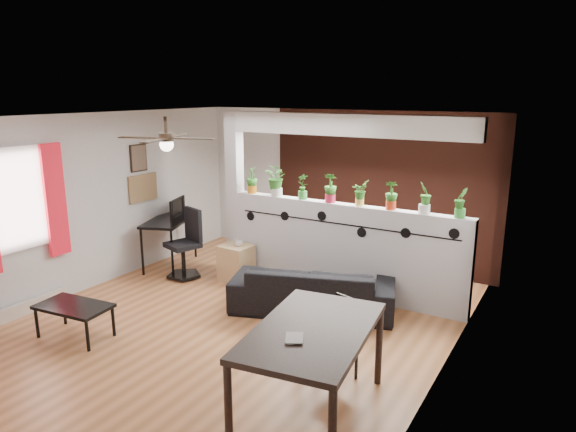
{
  "coord_description": "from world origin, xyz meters",
  "views": [
    {
      "loc": [
        3.7,
        -4.99,
        2.9
      ],
      "look_at": [
        0.4,
        0.6,
        1.32
      ],
      "focal_mm": 32.0,
      "sensor_mm": 36.0,
      "label": 1
    }
  ],
  "objects": [
    {
      "name": "room_shell",
      "position": [
        0.0,
        0.0,
        1.3
      ],
      "size": [
        6.3,
        7.1,
        2.9
      ],
      "color": "#9C5D33",
      "rests_on": "ground"
    },
    {
      "name": "potted_plant_5",
      "position": [
        1.48,
        1.5,
        1.56
      ],
      "size": [
        0.23,
        0.21,
        0.39
      ],
      "color": "red",
      "rests_on": "partition_wall"
    },
    {
      "name": "dining_table",
      "position": [
        1.77,
        -1.29,
        0.77
      ],
      "size": [
        1.16,
        1.69,
        0.86
      ],
      "color": "black",
      "rests_on": "ground"
    },
    {
      "name": "potted_plant_0",
      "position": [
        -0.78,
        1.5,
        1.57
      ],
      "size": [
        0.25,
        0.26,
        0.41
      ],
      "color": "orange",
      "rests_on": "partition_wall"
    },
    {
      "name": "potted_plant_6",
      "position": [
        1.93,
        1.5,
        1.57
      ],
      "size": [
        0.21,
        0.25,
        0.42
      ],
      "color": "white",
      "rests_on": "partition_wall"
    },
    {
      "name": "pier_column",
      "position": [
        -1.11,
        1.5,
        1.3
      ],
      "size": [
        0.22,
        0.2,
        2.6
      ],
      "primitive_type": "cube",
      "color": "#BCBCC1",
      "rests_on": "ground"
    },
    {
      "name": "framed_art",
      "position": [
        -2.58,
        0.9,
        1.85
      ],
      "size": [
        0.03,
        0.34,
        0.44
      ],
      "color": "#8C7259",
      "rests_on": "room_shell"
    },
    {
      "name": "cup",
      "position": [
        -0.82,
        1.16,
        0.62
      ],
      "size": [
        0.15,
        0.15,
        0.1
      ],
      "primitive_type": "imported",
      "rotation": [
        0.0,
        0.0,
        -0.24
      ],
      "color": "gray",
      "rests_on": "cube_shelf"
    },
    {
      "name": "monitor",
      "position": [
        -2.25,
        1.31,
        0.91
      ],
      "size": [
        0.32,
        0.16,
        0.18
      ],
      "primitive_type": "imported",
      "rotation": [
        0.0,
        0.0,
        1.91
      ],
      "color": "black",
      "rests_on": "computer_desk"
    },
    {
      "name": "potted_plant_3",
      "position": [
        0.57,
        1.5,
        1.57
      ],
      "size": [
        0.25,
        0.22,
        0.42
      ],
      "color": "#D02144",
      "rests_on": "partition_wall"
    },
    {
      "name": "sofa",
      "position": [
        0.7,
        0.75,
        0.3
      ],
      "size": [
        2.22,
        1.44,
        0.61
      ],
      "primitive_type": "imported",
      "rotation": [
        0.0,
        0.0,
        3.47
      ],
      "color": "black",
      "rests_on": "ground"
    },
    {
      "name": "computer_desk",
      "position": [
        -2.25,
        1.16,
        0.74
      ],
      "size": [
        0.95,
        1.26,
        0.81
      ],
      "color": "black",
      "rests_on": "ground"
    },
    {
      "name": "window_assembly",
      "position": [
        -2.56,
        -1.2,
        1.51
      ],
      "size": [
        0.09,
        1.3,
        1.55
      ],
      "color": "white",
      "rests_on": "room_shell"
    },
    {
      "name": "potted_plant_4",
      "position": [
        1.03,
        1.5,
        1.54
      ],
      "size": [
        0.14,
        0.17,
        0.36
      ],
      "color": "#E9C552",
      "rests_on": "partition_wall"
    },
    {
      "name": "folding_chair",
      "position": [
        1.73,
        -0.55,
        0.51
      ],
      "size": [
        0.44,
        0.44,
        0.86
      ],
      "color": "black",
      "rests_on": "ground"
    },
    {
      "name": "potted_plant_2",
      "position": [
        0.12,
        1.5,
        1.55
      ],
      "size": [
        0.24,
        0.24,
        0.38
      ],
      "color": "green",
      "rests_on": "partition_wall"
    },
    {
      "name": "vine_decal",
      "position": [
        0.8,
        1.4,
        1.08
      ],
      "size": [
        3.31,
        0.01,
        0.3
      ],
      "color": "black",
      "rests_on": "partition_wall"
    },
    {
      "name": "corkboard",
      "position": [
        -2.58,
        0.95,
        1.35
      ],
      "size": [
        0.03,
        0.6,
        0.45
      ],
      "primitive_type": "cube",
      "color": "olive",
      "rests_on": "room_shell"
    },
    {
      "name": "cube_shelf",
      "position": [
        -0.87,
        1.16,
        0.28
      ],
      "size": [
        0.49,
        0.44,
        0.57
      ],
      "primitive_type": "cube",
      "rotation": [
        0.0,
        0.0,
        -0.05
      ],
      "color": "tan",
      "rests_on": "ground"
    },
    {
      "name": "ceiling_header",
      "position": [
        0.8,
        1.5,
        2.45
      ],
      "size": [
        3.6,
        0.18,
        0.3
      ],
      "primitive_type": "cube",
      "color": "silver",
      "rests_on": "room_shell"
    },
    {
      "name": "baseboard_heater",
      "position": [
        -2.54,
        -1.2,
        0.09
      ],
      "size": [
        0.08,
        1.0,
        0.18
      ],
      "primitive_type": "cube",
      "color": "silver",
      "rests_on": "ground"
    },
    {
      "name": "office_chair",
      "position": [
        -1.64,
        0.89,
        0.48
      ],
      "size": [
        0.58,
        0.58,
        1.08
      ],
      "color": "black",
      "rests_on": "ground"
    },
    {
      "name": "ceiling_fan",
      "position": [
        -0.8,
        -0.3,
        2.31
      ],
      "size": [
        1.19,
        1.19,
        0.43
      ],
      "color": "black",
      "rests_on": "room_shell"
    },
    {
      "name": "partition_wall",
      "position": [
        0.8,
        1.5,
        0.68
      ],
      "size": [
        3.6,
        0.18,
        1.35
      ],
      "primitive_type": "cube",
      "color": "#BCBCC1",
      "rests_on": "ground"
    },
    {
      "name": "brick_panel",
      "position": [
        0.8,
        2.97,
        1.3
      ],
      "size": [
        3.9,
        0.05,
        2.6
      ],
      "primitive_type": "cube",
      "color": "brown",
      "rests_on": "ground"
    },
    {
      "name": "potted_plant_7",
      "position": [
        2.38,
        1.5,
        1.56
      ],
      "size": [
        0.25,
        0.24,
        0.39
      ],
      "color": "green",
      "rests_on": "partition_wall"
    },
    {
      "name": "potted_plant_1",
      "position": [
        -0.33,
        1.5,
        1.6
      ],
      "size": [
        0.3,
        0.26,
        0.48
      ],
      "color": "silver",
      "rests_on": "partition_wall"
    },
    {
      "name": "book",
      "position": [
        1.67,
        -1.59,
        0.87
      ],
      "size": [
        0.23,
        0.25,
        0.02
      ],
      "primitive_type": "imported",
      "rotation": [
        0.0,
        0.0,
        0.48
      ],
      "color": "gray",
      "rests_on": "dining_table"
    },
    {
      "name": "coffee_table",
      "position": [
        -1.41,
        -1.38,
        0.37
      ],
      "size": [
        0.93,
        0.59,
        0.41
      ],
      "color": "black",
      "rests_on": "ground"
    }
  ]
}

